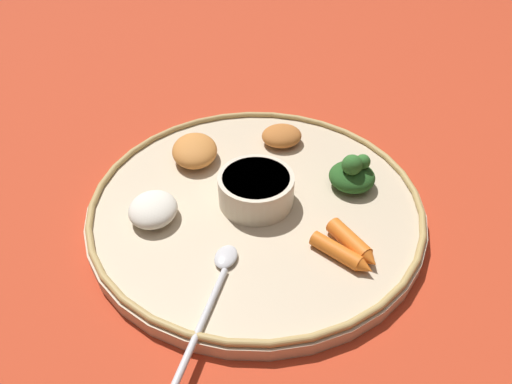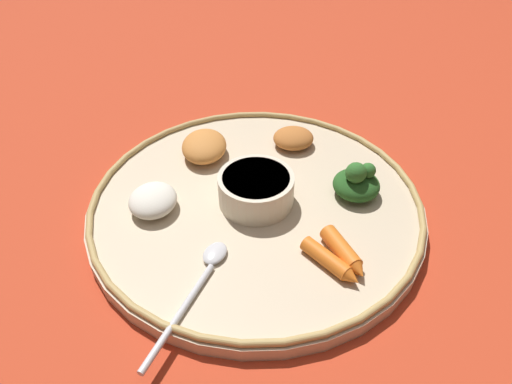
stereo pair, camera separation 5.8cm
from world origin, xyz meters
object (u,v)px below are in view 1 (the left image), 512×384
center_bowl (256,188)px  spoon (218,286)px  greens_pile (353,174)px  carrot_near_spoon (341,253)px  carrot_outer (353,243)px

center_bowl → spoon: 0.14m
spoon → greens_pile: (-0.10, -0.21, 0.02)m
spoon → carrot_near_spoon: bearing=-144.1°
center_bowl → carrot_outer: 0.13m
center_bowl → greens_pile: (-0.11, -0.07, -0.00)m
greens_pile → carrot_outer: greens_pile is taller
carrot_near_spoon → spoon: bearing=35.9°
center_bowl → spoon: size_ratio=0.55×
spoon → carrot_outer: size_ratio=2.49×
center_bowl → spoon: bearing=92.7°
greens_pile → center_bowl: bearing=32.5°
center_bowl → spoon: (-0.01, 0.14, -0.02)m
carrot_near_spoon → carrot_outer: 0.02m
spoon → greens_pile: 0.23m
center_bowl → carrot_outer: center_bowl is taller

